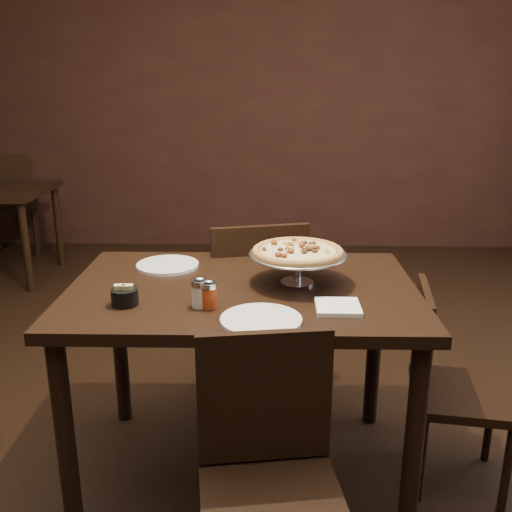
{
  "coord_description": "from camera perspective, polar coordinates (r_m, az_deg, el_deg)",
  "views": [
    {
      "loc": [
        0.19,
        -1.93,
        1.57
      ],
      "look_at": [
        0.13,
        0.15,
        0.92
      ],
      "focal_mm": 40.0,
      "sensor_mm": 36.0,
      "label": 1
    }
  ],
  "objects": [
    {
      "name": "plate_near",
      "position": [
        1.85,
        0.5,
        -6.41
      ],
      "size": [
        0.26,
        0.26,
        0.01
      ],
      "primitive_type": "cylinder",
      "color": "white",
      "rests_on": "dining_table"
    },
    {
      "name": "chair_far",
      "position": [
        2.76,
        -0.12,
        -5.05
      ],
      "size": [
        0.54,
        0.54,
        0.95
      ],
      "rotation": [
        0.0,
        0.0,
        3.38
      ],
      "color": "black",
      "rests_on": "ground"
    },
    {
      "name": "dining_table",
      "position": [
        2.2,
        -1.35,
        -5.65
      ],
      "size": [
        1.32,
        0.89,
        0.82
      ],
      "rotation": [
        0.0,
        0.0,
        0.01
      ],
      "color": "black",
      "rests_on": "ground"
    },
    {
      "name": "serving_spatula",
      "position": [
        2.13,
        4.12,
        0.1
      ],
      "size": [
        0.14,
        0.14,
        0.02
      ],
      "rotation": [
        0.0,
        0.0,
        -0.84
      ],
      "color": "silver",
      "rests_on": "pizza_stand"
    },
    {
      "name": "pepper_flake_shaker",
      "position": [
        1.95,
        -4.72,
        -3.84
      ],
      "size": [
        0.06,
        0.06,
        0.1
      ],
      "color": "maroon",
      "rests_on": "dining_table"
    },
    {
      "name": "room",
      "position": [
        1.96,
        -2.18,
        12.42
      ],
      "size": [
        6.04,
        7.04,
        2.84
      ],
      "color": "black",
      "rests_on": "ground"
    },
    {
      "name": "pizza_stand",
      "position": [
        2.15,
        4.2,
        0.4
      ],
      "size": [
        0.37,
        0.37,
        0.15
      ],
      "color": "silver",
      "rests_on": "dining_table"
    },
    {
      "name": "chair_near",
      "position": [
        1.77,
        1.37,
        -20.88
      ],
      "size": [
        0.46,
        0.46,
        0.87
      ],
      "rotation": [
        0.0,
        0.0,
        0.15
      ],
      "color": "black",
      "rests_on": "ground"
    },
    {
      "name": "napkin_stack",
      "position": [
        1.96,
        8.2,
        -5.07
      ],
      "size": [
        0.15,
        0.15,
        0.02
      ],
      "primitive_type": "cube",
      "rotation": [
        0.0,
        0.0,
        -0.0
      ],
      "color": "white",
      "rests_on": "dining_table"
    },
    {
      "name": "packet_caddy",
      "position": [
        2.02,
        -13.01,
        -3.94
      ],
      "size": [
        0.09,
        0.09,
        0.07
      ],
      "rotation": [
        0.0,
        0.0,
        0.18
      ],
      "color": "black",
      "rests_on": "dining_table"
    },
    {
      "name": "plate_left",
      "position": [
        2.41,
        -8.83,
        -0.9
      ],
      "size": [
        0.26,
        0.26,
        0.01
      ],
      "primitive_type": "cylinder",
      "color": "white",
      "rests_on": "dining_table"
    },
    {
      "name": "bg_chair_far",
      "position": [
        5.68,
        -23.25,
        5.09
      ],
      "size": [
        0.56,
        0.56,
        0.93
      ],
      "rotation": [
        0.0,
        0.0,
        3.48
      ],
      "color": "black",
      "rests_on": "ground"
    },
    {
      "name": "chair_side",
      "position": [
        2.39,
        18.54,
        -11.71
      ],
      "size": [
        0.43,
        0.43,
        0.82
      ],
      "rotation": [
        0.0,
        0.0,
        1.42
      ],
      "color": "black",
      "rests_on": "ground"
    },
    {
      "name": "parmesan_shaker",
      "position": [
        1.96,
        -5.62,
        -3.64
      ],
      "size": [
        0.06,
        0.06,
        0.11
      ],
      "color": "beige",
      "rests_on": "dining_table"
    }
  ]
}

